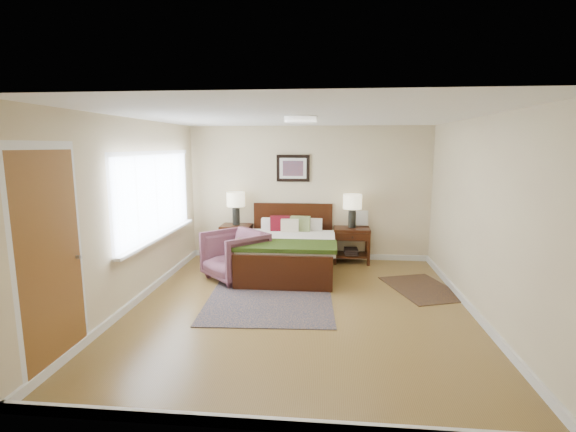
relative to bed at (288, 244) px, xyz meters
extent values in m
plane|color=brown|center=(0.30, -1.55, -0.48)|extent=(5.00, 5.00, 0.00)
cube|color=beige|center=(0.30, 0.95, 0.77)|extent=(4.50, 0.04, 2.50)
cube|color=beige|center=(0.30, -4.05, 0.77)|extent=(4.50, 0.04, 2.50)
cube|color=beige|center=(-1.95, -1.55, 0.77)|extent=(0.04, 5.00, 2.50)
cube|color=beige|center=(2.55, -1.55, 0.77)|extent=(0.04, 5.00, 2.50)
cube|color=white|center=(0.30, -1.55, 2.02)|extent=(4.50, 5.00, 0.02)
cube|color=silver|center=(-1.93, -0.85, 0.92)|extent=(0.02, 2.72, 1.32)
cube|color=silver|center=(-1.92, -0.85, 0.92)|extent=(0.01, 2.60, 1.20)
cube|color=silver|center=(-1.88, -0.85, 0.29)|extent=(0.10, 2.72, 0.04)
cube|color=silver|center=(-1.94, -3.30, 0.61)|extent=(0.01, 1.00, 2.18)
cube|color=brown|center=(-1.93, -3.30, 0.57)|extent=(0.01, 0.90, 2.10)
cylinder|color=#999999|center=(-1.90, -2.92, 0.52)|extent=(0.04, 0.04, 0.04)
cylinder|color=white|center=(0.30, -1.55, 1.98)|extent=(0.40, 0.40, 0.07)
cylinder|color=beige|center=(0.30, -1.55, 2.01)|extent=(0.44, 0.44, 0.01)
cube|color=#381508|center=(0.00, 0.91, 0.06)|extent=(1.49, 0.06, 1.04)
cube|color=#381508|center=(0.00, -0.96, -0.20)|extent=(1.49, 0.06, 0.52)
cube|color=#381508|center=(-0.70, -0.03, -0.19)|extent=(0.06, 1.86, 0.17)
cube|color=#381508|center=(0.71, -0.03, -0.19)|extent=(0.06, 1.86, 0.17)
cube|color=beige|center=(0.00, -0.03, -0.06)|extent=(1.39, 1.84, 0.21)
cube|color=beige|center=(0.00, -0.13, 0.08)|extent=(1.57, 1.61, 0.09)
cube|color=#2B3A11|center=(0.00, -0.60, 0.12)|extent=(1.61, 0.70, 0.07)
cube|color=beige|center=(-0.33, 0.67, 0.21)|extent=(0.47, 0.18, 0.24)
cube|color=beige|center=(0.33, 0.67, 0.21)|extent=(0.47, 0.18, 0.24)
cube|color=#560913|center=(-0.20, 0.55, 0.24)|extent=(0.36, 0.17, 0.30)
cube|color=olive|center=(0.17, 0.55, 0.24)|extent=(0.36, 0.16, 0.30)
cube|color=beige|center=(-0.02, 0.47, 0.22)|extent=(0.32, 0.13, 0.26)
cube|color=black|center=(0.00, 0.93, 1.24)|extent=(0.62, 0.03, 0.50)
cube|color=silver|center=(0.00, 0.91, 1.24)|extent=(0.50, 0.01, 0.38)
cube|color=#A52D23|center=(0.00, 0.90, 1.24)|extent=(0.38, 0.01, 0.28)
cube|color=#381508|center=(-1.05, 0.72, 0.16)|extent=(0.56, 0.50, 0.05)
cube|color=#381508|center=(-1.30, 0.50, -0.17)|extent=(0.05, 0.05, 0.62)
cube|color=#381508|center=(-0.80, 0.50, -0.17)|extent=(0.05, 0.05, 0.62)
cube|color=#381508|center=(-1.30, 0.94, -0.17)|extent=(0.05, 0.05, 0.62)
cube|color=#381508|center=(-0.80, 0.94, -0.17)|extent=(0.05, 0.05, 0.62)
cube|color=#381508|center=(-1.05, 0.49, 0.06)|extent=(0.50, 0.03, 0.14)
cube|color=#381508|center=(1.10, 0.72, 0.14)|extent=(0.65, 0.49, 0.05)
cube|color=#381508|center=(0.81, 0.51, -0.18)|extent=(0.05, 0.05, 0.60)
cube|color=#381508|center=(1.40, 0.51, -0.18)|extent=(0.05, 0.05, 0.60)
cube|color=#381508|center=(0.81, 0.94, -0.18)|extent=(0.05, 0.05, 0.60)
cube|color=#381508|center=(1.40, 0.94, -0.18)|extent=(0.05, 0.05, 0.60)
cube|color=#381508|center=(1.10, 0.49, 0.04)|extent=(0.59, 0.03, 0.14)
cube|color=#381508|center=(1.10, 0.72, -0.34)|extent=(0.59, 0.43, 0.03)
cube|color=black|center=(1.10, 0.72, -0.31)|extent=(0.24, 0.31, 0.03)
cube|color=black|center=(1.10, 0.72, -0.28)|extent=(0.24, 0.31, 0.03)
cube|color=black|center=(1.10, 0.72, -0.24)|extent=(0.24, 0.31, 0.03)
cylinder|color=black|center=(-1.05, 0.72, 0.35)|extent=(0.14, 0.14, 0.32)
cylinder|color=black|center=(-1.05, 0.72, 0.53)|extent=(0.02, 0.02, 0.06)
cylinder|color=#F8EBBD|center=(-1.05, 0.72, 0.67)|extent=(0.34, 0.34, 0.26)
cylinder|color=black|center=(1.10, 0.72, 0.33)|extent=(0.14, 0.14, 0.32)
cylinder|color=black|center=(1.10, 0.72, 0.51)|extent=(0.02, 0.02, 0.06)
cylinder|color=#F8EBBD|center=(1.10, 0.72, 0.65)|extent=(0.34, 0.34, 0.26)
imported|color=brown|center=(-0.82, -0.46, -0.09)|extent=(1.21, 1.21, 0.79)
cube|color=#0B1B39|center=(-0.15, -1.06, -0.48)|extent=(1.87, 2.54, 0.01)
cube|color=black|center=(2.10, -0.66, -0.48)|extent=(1.21, 1.48, 0.01)
camera|label=1|loc=(0.66, -6.86, 1.65)|focal=26.00mm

